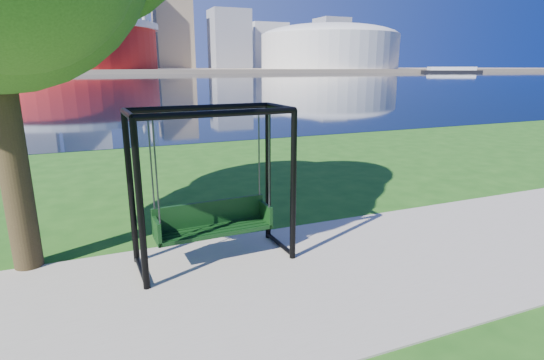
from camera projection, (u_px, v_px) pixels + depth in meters
ground at (261, 270)px, 6.91m from camera, size 900.00×900.00×0.00m
path at (272, 283)px, 6.46m from camera, size 120.00×4.00×0.03m
river at (104, 81)px, 98.06m from camera, size 900.00×180.00×0.02m
far_bank at (96, 70)px, 280.11m from camera, size 900.00×228.00×2.00m
stadium at (73, 44)px, 209.57m from camera, size 83.00×83.00×32.00m
arena at (329, 46)px, 262.31m from camera, size 84.00×84.00×26.56m
skyline at (84, 16)px, 281.49m from camera, size 392.00×66.00×96.50m
swing at (212, 190)px, 6.93m from camera, size 2.59×1.22×2.60m
barge at (452, 70)px, 234.88m from camera, size 31.74×20.36×3.11m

